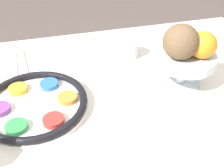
# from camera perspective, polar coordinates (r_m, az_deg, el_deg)

# --- Properties ---
(seder_plate) EXTENTS (0.29, 0.29, 0.03)m
(seder_plate) POSITION_cam_1_polar(r_m,az_deg,el_deg) (0.74, -16.50, -4.22)
(seder_plate) COLOR white
(seder_plate) RESTS_ON dining_table
(fruit_stand) EXTENTS (0.18, 0.18, 0.11)m
(fruit_stand) POSITION_cam_1_polar(r_m,az_deg,el_deg) (0.79, 15.41, 4.83)
(fruit_stand) COLOR silver
(fruit_stand) RESTS_ON dining_table
(orange_fruit) EXTENTS (0.07, 0.07, 0.07)m
(orange_fruit) POSITION_cam_1_polar(r_m,az_deg,el_deg) (0.76, 19.19, 8.00)
(orange_fruit) COLOR orange
(orange_fruit) RESTS_ON fruit_stand
(coconut) EXTENTS (0.10, 0.10, 0.10)m
(coconut) POSITION_cam_1_polar(r_m,az_deg,el_deg) (0.73, 14.74, 8.87)
(coconut) COLOR brown
(coconut) RESTS_ON fruit_stand
(napkin_roll) EXTENTS (0.17, 0.10, 0.04)m
(napkin_roll) POSITION_cam_1_polar(r_m,az_deg,el_deg) (0.60, 18.06, -15.94)
(napkin_roll) COLOR white
(napkin_roll) RESTS_ON dining_table
(cup_near) EXTENTS (0.07, 0.07, 0.06)m
(cup_near) POSITION_cam_1_polar(r_m,az_deg,el_deg) (0.93, 3.61, 7.64)
(cup_near) COLOR silver
(cup_near) RESTS_ON dining_table
(fork_left) EXTENTS (0.03, 0.18, 0.01)m
(fork_left) POSITION_cam_1_polar(r_m,az_deg,el_deg) (0.96, -20.64, 4.10)
(fork_left) COLOR silver
(fork_left) RESTS_ON dining_table
(fork_right) EXTENTS (0.04, 0.18, 0.01)m
(fork_right) POSITION_cam_1_polar(r_m,az_deg,el_deg) (0.95, -18.87, 4.40)
(fork_right) COLOR silver
(fork_right) RESTS_ON dining_table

